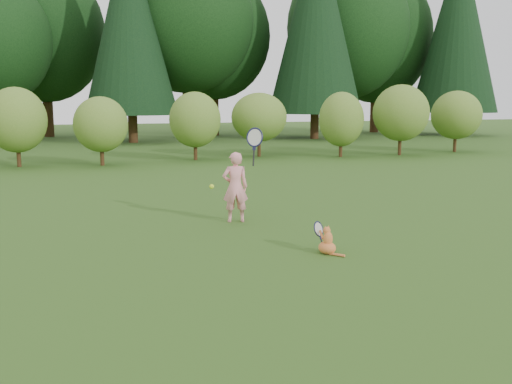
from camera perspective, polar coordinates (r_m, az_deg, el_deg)
name	(u,v)px	position (r m, az deg, el deg)	size (l,w,h in m)	color
ground	(260,244)	(8.98, 0.37, -5.25)	(100.00, 100.00, 0.00)	#244A14
shrub_row	(148,124)	(21.45, -10.72, 6.73)	(28.00, 3.00, 2.80)	#547C26
child	(236,185)	(10.52, -2.02, 0.67)	(0.77, 0.52, 1.95)	pink
cat	(327,239)	(8.47, 7.10, -4.70)	(0.34, 0.61, 0.56)	orange
tennis_ball	(212,187)	(8.90, -4.46, 0.55)	(0.07, 0.07, 0.07)	#C3E51A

